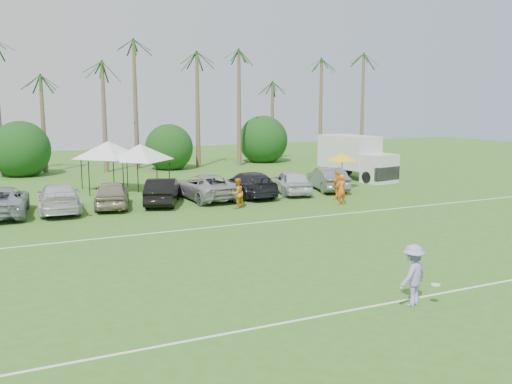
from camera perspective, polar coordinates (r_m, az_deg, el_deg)
name	(u,v)px	position (r m, az deg, el deg)	size (l,w,h in m)	color
ground	(365,342)	(15.28, 10.89, -14.54)	(120.00, 120.00, 0.00)	#36651E
field_lines	(240,262)	(21.83, -1.64, -6.99)	(80.00, 12.10, 0.01)	white
palm_tree_4	(43,82)	(49.42, -20.51, 10.30)	(2.40, 2.40, 8.90)	brown
palm_tree_5	(94,72)	(49.97, -15.91, 11.51)	(2.40, 2.40, 9.90)	brown
palm_tree_6	(141,62)	(50.83, -11.40, 12.61)	(2.40, 2.40, 10.90)	brown
palm_tree_7	(186,54)	(52.01, -7.03, 13.58)	(2.40, 2.40, 11.90)	brown
palm_tree_8	(238,84)	(53.67, -1.81, 10.75)	(2.40, 2.40, 8.90)	brown
palm_tree_9	(286,75)	(55.88, 2.99, 11.58)	(2.40, 2.40, 9.90)	brown
palm_tree_10	(330,67)	(58.44, 7.42, 12.26)	(2.40, 2.40, 10.90)	brown
palm_tree_11	(364,60)	(60.73, 10.70, 12.87)	(2.40, 2.40, 11.90)	brown
bush_tree_1	(20,152)	(50.45, -22.51, 3.68)	(4.00, 4.00, 4.00)	brown
bush_tree_2	(163,147)	(52.41, -9.28, 4.45)	(4.00, 4.00, 4.00)	brown
bush_tree_3	(262,144)	(55.98, 0.64, 4.87)	(4.00, 4.00, 4.00)	brown
sideline_player_a	(341,190)	(33.62, 8.52, 0.24)	(0.65, 0.43, 1.78)	orange
sideline_player_b	(237,193)	(32.22, -1.88, -0.13)	(0.83, 0.65, 1.71)	orange
sideline_player_c	(337,185)	(35.20, 8.14, 0.68)	(1.06, 0.44, 1.81)	orange
box_truck	(357,156)	(44.55, 10.02, 3.55)	(3.43, 6.73, 3.31)	silver
canopy_tent_left	(108,141)	(39.36, -14.60, 4.93)	(4.80, 4.80, 3.89)	black
canopy_tent_right	(140,144)	(38.30, -11.52, 4.71)	(4.59, 4.59, 3.72)	black
market_umbrella	(342,157)	(39.59, 8.61, 3.51)	(2.20, 2.20, 2.45)	black
frisbee_player	(413,275)	(17.80, 15.42, -8.01)	(1.41, 1.06, 1.88)	#9791CE
parked_car_2	(1,201)	(32.95, -24.13, -0.86)	(2.59, 5.62, 1.56)	#91969E
parked_car_3	(59,198)	(32.97, -19.12, -0.55)	(2.19, 5.38, 1.56)	silver
parked_car_4	(112,194)	(33.39, -14.20, -0.20)	(1.84, 4.58, 1.56)	gray
parked_car_5	(162,191)	(33.82, -9.33, 0.08)	(1.65, 4.74, 1.56)	black
parked_car_6	(206,187)	(35.21, -5.07, 0.53)	(2.59, 5.62, 1.56)	#9C9C9C
parked_car_7	(249,184)	(36.17, -0.70, 0.80)	(2.19, 5.38, 1.56)	black
parked_car_8	(291,182)	(37.21, 3.52, 1.02)	(1.84, 4.58, 1.56)	silver
parked_car_9	(327,179)	(38.77, 7.16, 1.31)	(1.65, 4.74, 1.56)	slate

